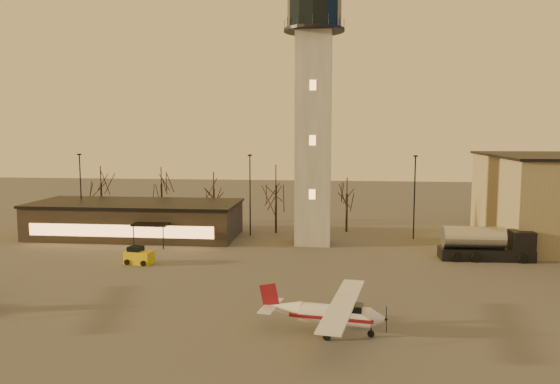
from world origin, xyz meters
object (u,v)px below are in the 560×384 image
object	(u,v)px
control_tower	(314,102)
service_cart	(139,257)
terminal	(136,219)
fuel_truck	(486,247)
cessna_front	(337,318)

from	to	relation	value
control_tower	service_cart	bearing A→B (deg)	-145.42
terminal	service_cart	distance (m)	14.55
fuel_truck	service_cart	bearing A→B (deg)	-172.07
cessna_front	service_cart	bearing A→B (deg)	148.52
service_cart	terminal	bearing A→B (deg)	122.59
control_tower	fuel_truck	distance (m)	24.07
cessna_front	control_tower	bearing A→B (deg)	104.90
fuel_truck	service_cart	size ratio (longest dim) A/B	3.15
control_tower	cessna_front	xyz separation A→B (m)	(2.92, -28.13, -15.28)
terminal	fuel_truck	xyz separation A→B (m)	(39.85, -7.98, -0.81)
terminal	service_cart	size ratio (longest dim) A/B	8.68
terminal	fuel_truck	distance (m)	40.65
terminal	service_cart	bearing A→B (deg)	-68.25
fuel_truck	service_cart	distance (m)	34.93
control_tower	terminal	bearing A→B (deg)	174.85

